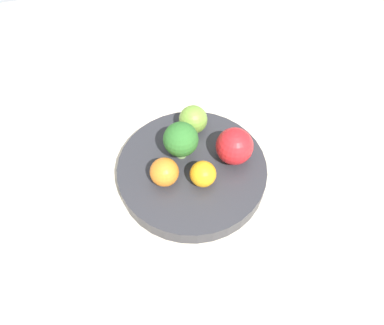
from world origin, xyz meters
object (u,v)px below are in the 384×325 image
(orange_front, at_px, (164,172))
(broccoli, at_px, (181,140))
(apple_red, at_px, (233,144))
(orange_back, at_px, (203,174))
(bowl, at_px, (192,171))
(apple_green, at_px, (193,120))

(orange_front, bearing_deg, broccoli, 48.92)
(apple_red, height_order, orange_back, apple_red)
(bowl, height_order, apple_green, apple_green)
(broccoli, bearing_deg, apple_red, -15.09)
(apple_red, bearing_deg, bowl, -175.87)
(apple_green, height_order, orange_back, apple_green)
(orange_front, xyz_separation_m, orange_back, (0.05, -0.02, -0.00))
(apple_red, distance_m, orange_back, 0.07)
(orange_front, bearing_deg, orange_back, -16.73)
(apple_green, xyz_separation_m, orange_back, (-0.01, -0.10, -0.00))
(apple_green, bearing_deg, orange_front, -127.33)
(broccoli, distance_m, orange_back, 0.06)
(bowl, height_order, orange_front, orange_front)
(broccoli, bearing_deg, apple_green, 56.18)
(bowl, height_order, orange_back, orange_back)
(broccoli, xyz_separation_m, orange_front, (-0.04, -0.04, -0.02))
(orange_front, relative_size, orange_back, 1.10)
(bowl, bearing_deg, orange_front, -162.39)
(apple_red, height_order, apple_green, apple_red)
(bowl, distance_m, broccoli, 0.06)
(apple_red, bearing_deg, apple_green, 123.78)
(broccoli, distance_m, orange_front, 0.06)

